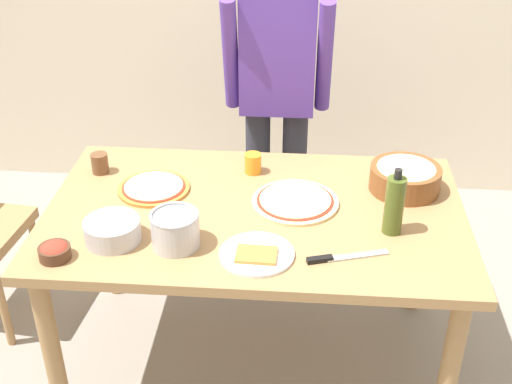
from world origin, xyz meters
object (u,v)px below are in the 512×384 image
Objects in this scene: popcorn_bowl at (405,176)px; pizza_cooked_on_tray at (154,188)px; dining_table at (255,230)px; small_sauce_bowl at (55,251)px; cup_small_brown at (100,163)px; steel_pot at (175,229)px; plate_with_slice at (257,254)px; chef_knife at (338,258)px; pizza_raw_on_board at (295,201)px; person_cook at (277,91)px; olive_oil_bottle at (394,205)px; cup_orange at (253,163)px; mixing_bowl_steel at (112,231)px.

pizza_cooked_on_tray is at bearing -175.25° from popcorn_bowl.
popcorn_bowl is (0.58, 0.20, 0.15)m from dining_table.
cup_small_brown is (-0.01, 0.61, 0.01)m from small_sauce_bowl.
popcorn_bowl is 0.96m from steel_pot.
popcorn_bowl is 1.25m from cup_small_brown.
chef_knife is (0.28, 0.00, -0.00)m from plate_with_slice.
popcorn_bowl is (1.00, 0.08, 0.05)m from pizza_cooked_on_tray.
pizza_raw_on_board is 0.38m from plate_with_slice.
cup_small_brown is at bearing -144.35° from person_cook.
popcorn_bowl is 0.32m from olive_oil_bottle.
small_sauce_bowl is at bearing -88.69° from cup_small_brown.
cup_orange is (0.62, 0.66, 0.01)m from small_sauce_bowl.
cup_orange is at bearing 119.93° from chef_knife.
steel_pot is (-0.29, 0.04, 0.06)m from plate_with_slice.
pizza_raw_on_board is 1.21× the size of popcorn_bowl.
steel_pot is at bearing -50.35° from cup_small_brown.
chef_knife reaches higher than dining_table.
chef_knife is (0.56, -0.04, -0.06)m from steel_pot.
small_sauce_bowl is 0.61m from cup_small_brown.
dining_table is 0.99× the size of person_cook.
cup_small_brown is at bearing 178.04° from popcorn_bowl.
dining_table is 6.25× the size of olive_oil_bottle.
person_cook is 19.06× the size of cup_orange.
steel_pot is at bearing 175.83° from chef_knife.
plate_with_slice is (-0.12, -0.36, -0.00)m from pizza_raw_on_board.
dining_table is at bearing -158.12° from pizza_raw_on_board.
pizza_cooked_on_tray is (-0.42, 0.12, 0.10)m from dining_table.
steel_pot is 2.04× the size of cup_orange.
cup_orange is at bearing 46.45° from small_sauce_bowl.
popcorn_bowl is (0.54, -0.55, -0.12)m from person_cook.
olive_oil_bottle is (-0.08, -0.31, 0.05)m from popcorn_bowl.
mixing_bowl_steel is 0.23m from steel_pot.
pizza_cooked_on_tray is (-0.57, 0.06, 0.00)m from pizza_raw_on_board.
dining_table is 0.76m from small_sauce_bowl.
person_cook is at bearing 54.18° from pizza_cooked_on_tray.
pizza_cooked_on_tray is at bearing 79.09° from mixing_bowl_steel.
chef_knife is (-0.28, -0.49, -0.05)m from popcorn_bowl.
small_sauce_bowl is at bearing -164.70° from steel_pot.
dining_table is 0.80m from person_cook.
person_cook is at bearing 118.14° from olive_oil_bottle.
cup_orange is (-0.06, 0.59, 0.03)m from plate_with_slice.
olive_oil_bottle is (0.50, -0.11, 0.20)m from dining_table.
cup_orange reaches higher than chef_knife.
pizza_raw_on_board is 3.98× the size of cup_small_brown.
chef_knife is at bearing -29.68° from pizza_cooked_on_tray.
popcorn_bowl is 1.40× the size of mixing_bowl_steel.
pizza_raw_on_board is 0.39m from chef_knife.
person_cook is at bearing 80.69° from cup_orange.
popcorn_bowl is 1.16m from mixing_bowl_steel.
chef_knife is (0.98, -0.54, -0.04)m from cup_small_brown.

